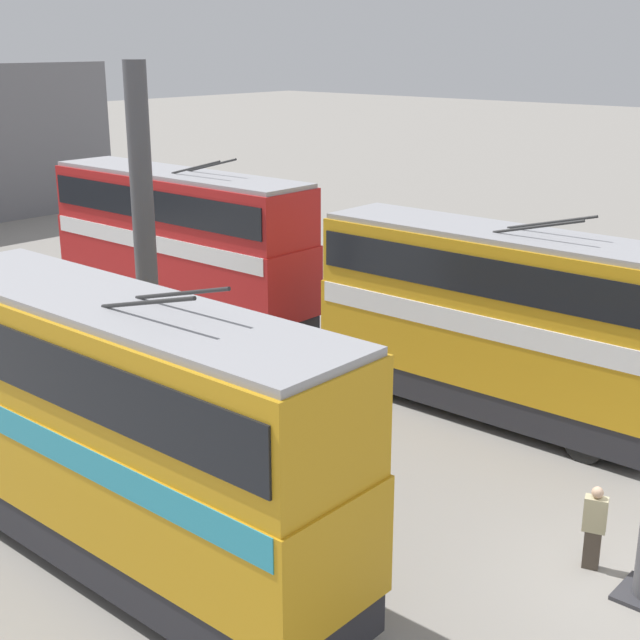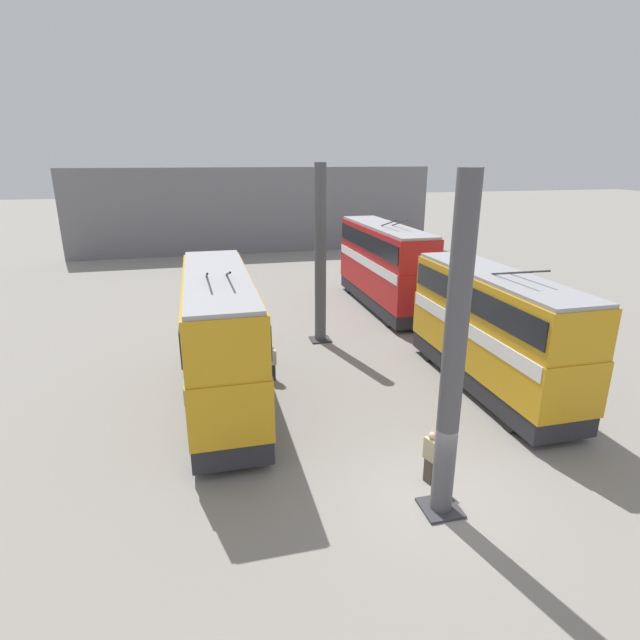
{
  "view_description": "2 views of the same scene",
  "coord_description": "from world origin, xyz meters",
  "px_view_note": "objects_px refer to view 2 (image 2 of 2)",
  "views": [
    {
      "loc": [
        -4.91,
        14.04,
        9.4
      ],
      "look_at": [
        8.49,
        -1.37,
        3.0
      ],
      "focal_mm": 50.0,
      "sensor_mm": 36.0,
      "label": 1
    },
    {
      "loc": [
        -10.68,
        5.93,
        9.19
      ],
      "look_at": [
        9.18,
        1.03,
        2.51
      ],
      "focal_mm": 28.0,
      "sensor_mm": 36.0,
      "label": 2
    }
  ],
  "objects_px": {
    "bus_left_far": "(384,262)",
    "person_by_right_row": "(272,362)",
    "bus_right_near": "(220,333)",
    "oil_drum": "(257,332)",
    "person_aisle_foreground": "(431,456)",
    "bus_left_near": "(493,325)"
  },
  "relations": [
    {
      "from": "bus_left_far",
      "to": "person_by_right_row",
      "type": "distance_m",
      "value": 12.85
    },
    {
      "from": "bus_left_near",
      "to": "person_aisle_foreground",
      "type": "relative_size",
      "value": 5.76
    },
    {
      "from": "bus_right_near",
      "to": "oil_drum",
      "type": "relative_size",
      "value": 11.97
    },
    {
      "from": "bus_left_far",
      "to": "person_aisle_foreground",
      "type": "bearing_deg",
      "value": 163.71
    },
    {
      "from": "bus_right_near",
      "to": "person_by_right_row",
      "type": "height_order",
      "value": "bus_right_near"
    },
    {
      "from": "person_aisle_foreground",
      "to": "bus_left_near",
      "type": "bearing_deg",
      "value": 26.94
    },
    {
      "from": "bus_left_near",
      "to": "bus_right_near",
      "type": "distance_m",
      "value": 10.78
    },
    {
      "from": "person_by_right_row",
      "to": "oil_drum",
      "type": "xyz_separation_m",
      "value": [
        5.21,
        0.01,
        -0.41
      ]
    },
    {
      "from": "bus_left_far",
      "to": "person_aisle_foreground",
      "type": "relative_size",
      "value": 6.47
    },
    {
      "from": "oil_drum",
      "to": "bus_right_near",
      "type": "bearing_deg",
      "value": 163.1
    },
    {
      "from": "bus_left_far",
      "to": "oil_drum",
      "type": "xyz_separation_m",
      "value": [
        -4.11,
        8.59,
        -2.56
      ]
    },
    {
      "from": "bus_left_near",
      "to": "person_by_right_row",
      "type": "distance_m",
      "value": 9.28
    },
    {
      "from": "bus_right_near",
      "to": "person_aisle_foreground",
      "type": "height_order",
      "value": "bus_right_near"
    },
    {
      "from": "bus_left_near",
      "to": "person_by_right_row",
      "type": "height_order",
      "value": "bus_left_near"
    },
    {
      "from": "person_by_right_row",
      "to": "person_aisle_foreground",
      "type": "distance_m",
      "value": 8.9
    },
    {
      "from": "bus_right_near",
      "to": "person_aisle_foreground",
      "type": "xyz_separation_m",
      "value": [
        -6.42,
        -5.59,
        -2.07
      ]
    },
    {
      "from": "bus_left_near",
      "to": "bus_left_far",
      "type": "distance_m",
      "value": 12.28
    },
    {
      "from": "bus_right_near",
      "to": "person_by_right_row",
      "type": "xyz_separation_m",
      "value": [
        1.78,
        -2.14,
        -2.12
      ]
    },
    {
      "from": "person_aisle_foreground",
      "to": "bus_left_far",
      "type": "bearing_deg",
      "value": 54.97
    },
    {
      "from": "oil_drum",
      "to": "person_aisle_foreground",
      "type": "bearing_deg",
      "value": -165.51
    },
    {
      "from": "bus_right_near",
      "to": "oil_drum",
      "type": "xyz_separation_m",
      "value": [
        6.99,
        -2.12,
        -2.54
      ]
    },
    {
      "from": "person_aisle_foreground",
      "to": "oil_drum",
      "type": "xyz_separation_m",
      "value": [
        13.41,
        3.47,
        -0.46
      ]
    }
  ]
}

